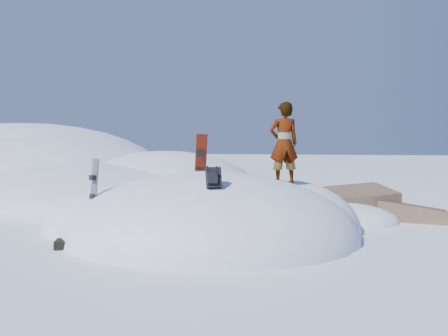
% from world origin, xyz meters
% --- Properties ---
extents(ground, '(120.00, 120.00, 0.00)m').
position_xyz_m(ground, '(0.00, 0.00, 0.00)').
color(ground, white).
rests_on(ground, ground).
extents(snow_mound, '(8.00, 6.00, 3.00)m').
position_xyz_m(snow_mound, '(-0.17, 0.24, 0.00)').
color(snow_mound, white).
rests_on(snow_mound, ground).
extents(snow_ridge, '(21.50, 18.50, 6.40)m').
position_xyz_m(snow_ridge, '(-10.43, 9.85, 0.00)').
color(snow_ridge, white).
rests_on(snow_ridge, ground).
extents(rock_outcrop, '(4.68, 4.41, 1.68)m').
position_xyz_m(rock_outcrop, '(3.72, 3.01, 0.01)').
color(rock_outcrop, brown).
rests_on(rock_outcrop, ground).
extents(snowboard_red, '(0.38, 0.37, 1.57)m').
position_xyz_m(snowboard_red, '(-0.35, 0.68, 1.63)').
color(snowboard_red, '#B02509').
rests_on(snowboard_red, snow_mound).
extents(snowboard_dark, '(0.31, 0.29, 1.42)m').
position_xyz_m(snowboard_dark, '(-2.46, -0.90, 1.13)').
color(snowboard_dark, black).
rests_on(snowboard_dark, snow_mound).
extents(backpack, '(0.41, 0.48, 0.50)m').
position_xyz_m(backpack, '(0.42, -1.48, 1.47)').
color(backpack, black).
rests_on(backpack, snow_mound).
extents(gear_pile, '(0.82, 0.64, 0.21)m').
position_xyz_m(gear_pile, '(-2.51, -1.74, 0.10)').
color(gear_pile, black).
rests_on(gear_pile, ground).
extents(person, '(0.81, 0.67, 1.90)m').
position_xyz_m(person, '(1.75, 0.19, 2.17)').
color(person, slate).
rests_on(person, snow_mound).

